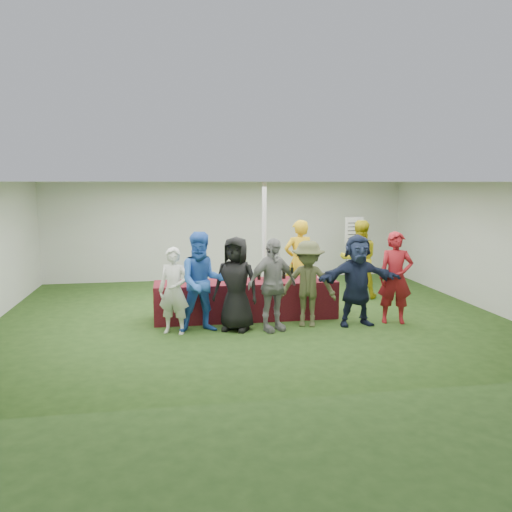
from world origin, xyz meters
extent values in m
plane|color=#284719|center=(0.00, 0.00, 0.00)|extent=(60.00, 60.00, 0.00)
plane|color=white|center=(0.00, 4.00, 1.35)|extent=(10.00, 0.00, 10.00)
plane|color=white|center=(0.00, -4.00, 1.35)|extent=(10.00, 0.00, 10.00)
plane|color=white|center=(5.00, 0.00, 1.35)|extent=(0.00, 8.00, 8.00)
plane|color=white|center=(0.00, 0.00, 2.70)|extent=(10.00, 10.00, 0.00)
cylinder|color=silver|center=(0.50, 1.20, 1.35)|extent=(0.10, 0.10, 2.70)
cube|color=maroon|center=(-0.12, -0.17, 0.38)|extent=(3.60, 0.80, 0.75)
cylinder|color=black|center=(0.16, -0.06, 0.86)|extent=(0.07, 0.07, 0.22)
cylinder|color=black|center=(0.16, -0.06, 1.01)|extent=(0.03, 0.03, 0.08)
cylinder|color=maroon|center=(0.16, -0.06, 1.06)|extent=(0.03, 0.03, 0.02)
cylinder|color=black|center=(0.32, -0.03, 0.86)|extent=(0.07, 0.07, 0.22)
cylinder|color=black|center=(0.32, -0.03, 1.01)|extent=(0.03, 0.03, 0.08)
cylinder|color=maroon|center=(0.32, -0.03, 1.06)|extent=(0.03, 0.03, 0.02)
cylinder|color=black|center=(0.46, -0.07, 0.86)|extent=(0.07, 0.07, 0.22)
cylinder|color=black|center=(0.46, -0.07, 1.01)|extent=(0.03, 0.03, 0.08)
cylinder|color=maroon|center=(0.46, -0.07, 1.06)|extent=(0.03, 0.03, 0.02)
cylinder|color=black|center=(0.59, 0.01, 0.86)|extent=(0.07, 0.07, 0.22)
cylinder|color=black|center=(0.59, 0.01, 1.01)|extent=(0.03, 0.03, 0.08)
cylinder|color=maroon|center=(0.59, 0.01, 1.06)|extent=(0.03, 0.03, 0.02)
cylinder|color=black|center=(0.68, -0.03, 0.86)|extent=(0.07, 0.07, 0.22)
cylinder|color=black|center=(0.68, -0.03, 1.01)|extent=(0.03, 0.03, 0.08)
cylinder|color=maroon|center=(0.68, -0.03, 1.06)|extent=(0.03, 0.03, 0.02)
cylinder|color=black|center=(0.85, -0.02, 0.86)|extent=(0.07, 0.07, 0.22)
cylinder|color=black|center=(0.85, -0.02, 1.01)|extent=(0.03, 0.03, 0.08)
cylinder|color=maroon|center=(0.85, -0.02, 1.06)|extent=(0.03, 0.03, 0.02)
cylinder|color=silver|center=(-1.57, -0.43, 0.75)|extent=(0.06, 0.06, 0.00)
cylinder|color=silver|center=(-1.57, -0.43, 0.79)|extent=(0.01, 0.01, 0.07)
cylinder|color=silver|center=(-1.57, -0.43, 0.87)|extent=(0.06, 0.06, 0.08)
cylinder|color=silver|center=(-1.20, -0.46, 0.75)|extent=(0.06, 0.06, 0.00)
cylinder|color=silver|center=(-1.20, -0.46, 0.79)|extent=(0.01, 0.01, 0.07)
cylinder|color=silver|center=(-1.20, -0.46, 0.87)|extent=(0.06, 0.06, 0.08)
cylinder|color=#46070D|center=(-1.20, -0.46, 0.84)|extent=(0.05, 0.05, 0.02)
cylinder|color=silver|center=(-0.96, -0.43, 0.75)|extent=(0.06, 0.06, 0.00)
cylinder|color=silver|center=(-0.96, -0.43, 0.79)|extent=(0.01, 0.01, 0.07)
cylinder|color=silver|center=(-0.96, -0.43, 0.87)|extent=(0.06, 0.06, 0.08)
cylinder|color=#46070D|center=(-0.96, -0.43, 0.84)|extent=(0.05, 0.05, 0.02)
cylinder|color=silver|center=(-0.37, -0.47, 0.75)|extent=(0.06, 0.06, 0.00)
cylinder|color=silver|center=(-0.37, -0.47, 0.79)|extent=(0.01, 0.01, 0.07)
cylinder|color=silver|center=(-0.37, -0.47, 0.87)|extent=(0.06, 0.06, 0.08)
cylinder|color=#46070D|center=(-0.37, -0.47, 0.84)|extent=(0.05, 0.05, 0.02)
cylinder|color=silver|center=(1.20, -0.41, 0.75)|extent=(0.06, 0.06, 0.00)
cylinder|color=silver|center=(1.20, -0.41, 0.79)|extent=(0.01, 0.01, 0.07)
cylinder|color=silver|center=(1.20, -0.41, 0.87)|extent=(0.06, 0.06, 0.08)
cylinder|color=silver|center=(0.01, -0.09, 0.85)|extent=(0.07, 0.07, 0.20)
cylinder|color=silver|center=(0.01, -0.09, 0.96)|extent=(0.03, 0.03, 0.03)
cube|color=white|center=(1.51, -0.12, 0.77)|extent=(0.25, 0.18, 0.03)
cylinder|color=slate|center=(1.46, -0.39, 0.84)|extent=(0.25, 0.25, 0.18)
cylinder|color=slate|center=(2.93, 2.54, 0.55)|extent=(0.02, 0.02, 1.10)
cylinder|color=slate|center=(3.33, 2.54, 0.55)|extent=(0.02, 0.02, 1.10)
cube|color=white|center=(3.13, 2.54, 1.45)|extent=(0.50, 0.02, 0.70)
cube|color=black|center=(3.13, 2.52, 1.65)|extent=(0.36, 0.01, 0.02)
cube|color=black|center=(3.13, 2.52, 1.55)|extent=(0.36, 0.01, 0.02)
cube|color=black|center=(3.13, 2.52, 1.45)|extent=(0.36, 0.01, 0.02)
cube|color=black|center=(3.13, 2.52, 1.35)|extent=(0.36, 0.01, 0.02)
cube|color=black|center=(3.13, 2.52, 1.25)|extent=(0.36, 0.01, 0.02)
imported|color=gold|center=(1.23, 0.87, 0.94)|extent=(0.72, 0.50, 1.88)
imported|color=gold|center=(2.75, 1.19, 0.91)|extent=(1.02, 0.88, 1.83)
imported|color=silver|center=(-1.53, -0.97, 0.78)|extent=(0.66, 0.55, 1.56)
imported|color=blue|center=(-1.02, -0.94, 0.91)|extent=(0.94, 0.76, 1.82)
imported|color=black|center=(-0.42, -0.94, 0.86)|extent=(1.00, 0.87, 1.73)
imported|color=gray|center=(0.23, -1.09, 0.85)|extent=(1.08, 0.74, 1.70)
imported|color=#45492A|center=(0.94, -0.92, 0.81)|extent=(1.18, 0.88, 1.62)
imported|color=#182039|center=(1.87, -1.01, 0.87)|extent=(1.61, 0.53, 1.73)
imported|color=maroon|center=(2.66, -0.97, 0.88)|extent=(0.73, 0.58, 1.77)
camera|label=1|loc=(-1.52, -9.78, 2.69)|focal=35.00mm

